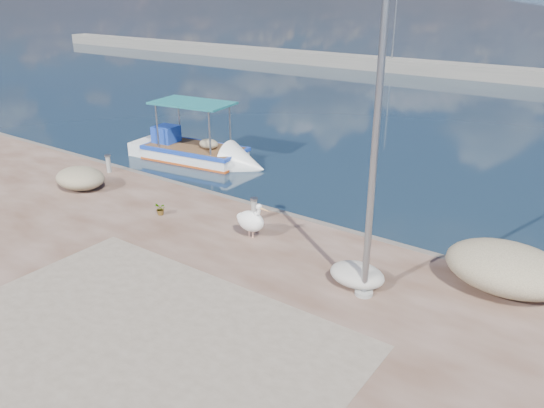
{
  "coord_description": "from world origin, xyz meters",
  "views": [
    {
      "loc": [
        8.7,
        -8.37,
        7.45
      ],
      "look_at": [
        0.0,
        3.8,
        1.3
      ],
      "focal_mm": 35.0,
      "sensor_mm": 36.0,
      "label": 1
    }
  ],
  "objects_px": {
    "pelican": "(251,221)",
    "bollard_near": "(254,208)",
    "lamp_post": "(374,165)",
    "boat_left": "(194,154)"
  },
  "relations": [
    {
      "from": "boat_left",
      "to": "bollard_near",
      "type": "relative_size",
      "value": 8.89
    },
    {
      "from": "pelican",
      "to": "lamp_post",
      "type": "xyz_separation_m",
      "value": [
        4.17,
        -0.91,
        2.76
      ]
    },
    {
      "from": "boat_left",
      "to": "lamp_post",
      "type": "bearing_deg",
      "value": -36.6
    },
    {
      "from": "lamp_post",
      "to": "pelican",
      "type": "bearing_deg",
      "value": 167.69
    },
    {
      "from": "lamp_post",
      "to": "boat_left",
      "type": "bearing_deg",
      "value": 150.79
    },
    {
      "from": "boat_left",
      "to": "lamp_post",
      "type": "xyz_separation_m",
      "value": [
        12.02,
        -6.72,
        3.55
      ]
    },
    {
      "from": "pelican",
      "to": "lamp_post",
      "type": "bearing_deg",
      "value": -10.53
    },
    {
      "from": "pelican",
      "to": "bollard_near",
      "type": "relative_size",
      "value": 1.56
    },
    {
      "from": "lamp_post",
      "to": "bollard_near",
      "type": "bearing_deg",
      "value": 158.05
    },
    {
      "from": "pelican",
      "to": "bollard_near",
      "type": "xyz_separation_m",
      "value": [
        -0.7,
        1.05,
        -0.13
      ]
    }
  ]
}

